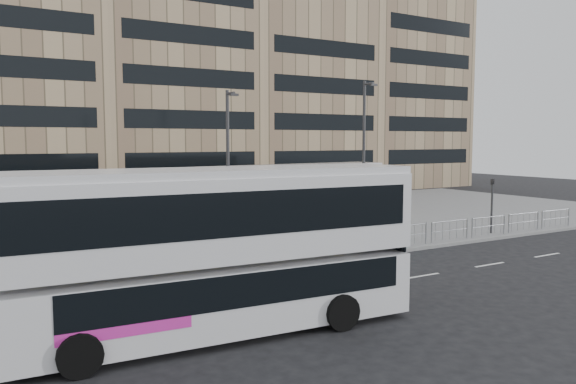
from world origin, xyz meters
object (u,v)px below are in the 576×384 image
pedestrian (131,252)px  traffic_light_west (241,220)px  tram (191,197)px  lamp_post_west (228,158)px  station_sign (383,212)px  double_decker_bus (213,246)px  lamp_post_east (364,148)px  ad_panel (395,228)px  traffic_light_east (492,199)px

pedestrian → traffic_light_west: bearing=-120.0°
tram → lamp_post_west: bearing=-92.2°
station_sign → traffic_light_west: traffic_light_west is taller
double_decker_bus → pedestrian: 7.94m
tram → traffic_light_west: size_ratio=9.87×
tram → lamp_post_east: bearing=-35.0°
tram → station_sign: size_ratio=13.06×
lamp_post_east → ad_panel: bearing=-115.4°
double_decker_bus → pedestrian: (-0.18, 7.80, -1.49)m
station_sign → lamp_post_east: bearing=83.1°
ad_panel → lamp_post_east: size_ratio=0.18×
lamp_post_west → tram: bearing=93.7°
ad_panel → lamp_post_west: 9.50m
tram → traffic_light_east: tram is taller
double_decker_bus → lamp_post_west: 14.91m
lamp_post_east → traffic_light_west: bearing=-150.8°
double_decker_bus → ad_panel: double_decker_bus is taller
traffic_light_west → tram: bearing=68.0°
pedestrian → traffic_light_west: (4.19, -1.27, 1.10)m
station_sign → pedestrian: bearing=-158.2°
station_sign → traffic_light_west: size_ratio=0.76×
traffic_light_west → lamp_post_east: size_ratio=0.35×
traffic_light_west → station_sign: bearing=-3.2°
lamp_post_west → double_decker_bus: bearing=-116.3°
ad_panel → traffic_light_west: 8.59m
station_sign → traffic_light_east: (7.42, -0.66, 0.35)m
lamp_post_west → lamp_post_east: (8.95, -0.29, 0.47)m
pedestrian → lamp_post_west: bearing=-64.2°
double_decker_bus → traffic_light_west: double_decker_bus is taller
tram → pedestrian: (-6.42, -10.32, -0.93)m
lamp_post_west → lamp_post_east: size_ratio=0.90×
tram → ad_panel: (6.30, -11.42, -0.85)m
double_decker_bus → lamp_post_east: bearing=43.4°
pedestrian → lamp_post_west: 9.33m
pedestrian → lamp_post_east: bearing=-85.0°
double_decker_bus → traffic_light_east: size_ratio=3.79×
double_decker_bus → station_sign: double_decker_bus is taller
pedestrian → lamp_post_west: lamp_post_west is taller
lamp_post_east → lamp_post_west: bearing=178.1°
tram → traffic_light_west: 11.80m
pedestrian → traffic_light_west: 4.51m
traffic_light_west → lamp_post_west: size_ratio=0.39×
station_sign → lamp_post_west: lamp_post_west is taller
pedestrian → traffic_light_west: traffic_light_west is taller
tram → traffic_light_east: 17.68m
tram → pedestrian: size_ratio=17.53×
double_decker_bus → traffic_light_east: bearing=22.9°
station_sign → ad_panel: bearing=-72.2°
double_decker_bus → traffic_light_west: bearing=62.0°
pedestrian → lamp_post_east: size_ratio=0.20×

